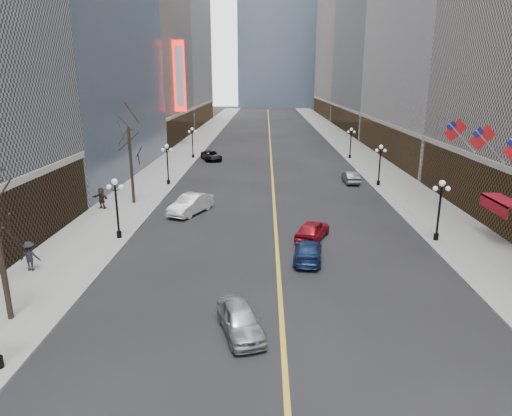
{
  "coord_description": "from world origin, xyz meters",
  "views": [
    {
      "loc": [
        -0.86,
        -2.08,
        11.65
      ],
      "look_at": [
        -1.27,
        17.55,
        6.06
      ],
      "focal_mm": 32.0,
      "sensor_mm": 36.0,
      "label": 1
    }
  ],
  "objects_px": {
    "streetlamp_east_2": "(380,161)",
    "car_sb_mid": "(312,230)",
    "streetlamp_east_3": "(351,140)",
    "streetlamp_west_3": "(192,139)",
    "streetlamp_west_1": "(116,202)",
    "car_nb_far": "(211,156)",
    "car_nb_mid": "(191,204)",
    "streetlamp_west_2": "(167,160)",
    "car_nb_near": "(240,319)",
    "car_sb_near": "(308,251)",
    "streetlamp_east_1": "(440,204)",
    "car_sb_far": "(351,177)"
  },
  "relations": [
    {
      "from": "streetlamp_west_3",
      "to": "streetlamp_west_2",
      "type": "bearing_deg",
      "value": -90.0
    },
    {
      "from": "car_sb_mid",
      "to": "car_nb_far",
      "type": "bearing_deg",
      "value": -48.24
    },
    {
      "from": "car_nb_near",
      "to": "car_nb_mid",
      "type": "bearing_deg",
      "value": 87.98
    },
    {
      "from": "streetlamp_west_3",
      "to": "car_nb_far",
      "type": "relative_size",
      "value": 0.9
    },
    {
      "from": "streetlamp_east_2",
      "to": "car_nb_mid",
      "type": "relative_size",
      "value": 0.87
    },
    {
      "from": "streetlamp_west_2",
      "to": "car_nb_far",
      "type": "distance_m",
      "value": 17.0
    },
    {
      "from": "streetlamp_east_1",
      "to": "car_sb_far",
      "type": "relative_size",
      "value": 1.08
    },
    {
      "from": "car_sb_near",
      "to": "car_sb_mid",
      "type": "relative_size",
      "value": 1.05
    },
    {
      "from": "streetlamp_east_3",
      "to": "car_sb_far",
      "type": "relative_size",
      "value": 1.08
    },
    {
      "from": "car_nb_near",
      "to": "car_nb_far",
      "type": "xyz_separation_m",
      "value": [
        -6.85,
        47.48,
        -0.02
      ]
    },
    {
      "from": "streetlamp_east_2",
      "to": "car_nb_mid",
      "type": "bearing_deg",
      "value": -150.28
    },
    {
      "from": "streetlamp_east_1",
      "to": "car_sb_mid",
      "type": "height_order",
      "value": "streetlamp_east_1"
    },
    {
      "from": "streetlamp_west_3",
      "to": "car_sb_far",
      "type": "distance_m",
      "value": 26.49
    },
    {
      "from": "streetlamp_east_3",
      "to": "car_nb_near",
      "type": "xyz_separation_m",
      "value": [
        -13.8,
        -48.89,
        -2.19
      ]
    },
    {
      "from": "streetlamp_west_2",
      "to": "streetlamp_west_1",
      "type": "bearing_deg",
      "value": -90.0
    },
    {
      "from": "streetlamp_east_3",
      "to": "car_nb_near",
      "type": "height_order",
      "value": "streetlamp_east_3"
    },
    {
      "from": "streetlamp_west_2",
      "to": "car_nb_near",
      "type": "distance_m",
      "value": 32.48
    },
    {
      "from": "streetlamp_east_2",
      "to": "streetlamp_west_3",
      "type": "bearing_deg",
      "value": 142.67
    },
    {
      "from": "streetlamp_east_1",
      "to": "streetlamp_west_2",
      "type": "bearing_deg",
      "value": 142.67
    },
    {
      "from": "streetlamp_east_3",
      "to": "car_nb_far",
      "type": "bearing_deg",
      "value": -176.1
    },
    {
      "from": "car_sb_near",
      "to": "streetlamp_east_1",
      "type": "bearing_deg",
      "value": -152.42
    },
    {
      "from": "streetlamp_west_2",
      "to": "car_sb_mid",
      "type": "distance_m",
      "value": 22.91
    },
    {
      "from": "streetlamp_east_3",
      "to": "streetlamp_west_2",
      "type": "bearing_deg",
      "value": -142.67
    },
    {
      "from": "streetlamp_east_1",
      "to": "streetlamp_east_3",
      "type": "distance_m",
      "value": 36.0
    },
    {
      "from": "streetlamp_east_2",
      "to": "car_sb_mid",
      "type": "xyz_separation_m",
      "value": [
        -9.1,
        -17.61,
        -2.17
      ]
    },
    {
      "from": "car_nb_far",
      "to": "car_sb_near",
      "type": "distance_m",
      "value": 39.83
    },
    {
      "from": "streetlamp_east_2",
      "to": "car_sb_far",
      "type": "height_order",
      "value": "streetlamp_east_2"
    },
    {
      "from": "streetlamp_east_2",
      "to": "car_sb_near",
      "type": "xyz_separation_m",
      "value": [
        -9.8,
        -21.73,
        -2.25
      ]
    },
    {
      "from": "streetlamp_east_2",
      "to": "car_sb_far",
      "type": "bearing_deg",
      "value": 148.0
    },
    {
      "from": "streetlamp_west_3",
      "to": "car_sb_mid",
      "type": "distance_m",
      "value": 38.51
    },
    {
      "from": "car_sb_mid",
      "to": "streetlamp_east_3",
      "type": "bearing_deg",
      "value": -81.23
    },
    {
      "from": "streetlamp_west_2",
      "to": "car_sb_far",
      "type": "relative_size",
      "value": 1.08
    },
    {
      "from": "streetlamp_west_1",
      "to": "car_sb_mid",
      "type": "distance_m",
      "value": 14.67
    },
    {
      "from": "streetlamp_east_2",
      "to": "car_sb_mid",
      "type": "bearing_deg",
      "value": -117.33
    },
    {
      "from": "car_sb_near",
      "to": "car_sb_far",
      "type": "height_order",
      "value": "car_sb_far"
    },
    {
      "from": "streetlamp_west_1",
      "to": "car_nb_far",
      "type": "height_order",
      "value": "streetlamp_west_1"
    },
    {
      "from": "streetlamp_east_3",
      "to": "streetlamp_west_3",
      "type": "relative_size",
      "value": 1.0
    },
    {
      "from": "streetlamp_east_1",
      "to": "car_nb_mid",
      "type": "xyz_separation_m",
      "value": [
        -19.31,
        6.98,
        -2.05
      ]
    },
    {
      "from": "streetlamp_west_1",
      "to": "car_nb_near",
      "type": "distance_m",
      "value": 16.34
    },
    {
      "from": "streetlamp_east_1",
      "to": "streetlamp_west_2",
      "type": "relative_size",
      "value": 1.0
    },
    {
      "from": "streetlamp_west_2",
      "to": "streetlamp_west_3",
      "type": "relative_size",
      "value": 1.0
    },
    {
      "from": "streetlamp_east_2",
      "to": "streetlamp_west_3",
      "type": "distance_m",
      "value": 29.68
    },
    {
      "from": "streetlamp_west_2",
      "to": "car_sb_near",
      "type": "bearing_deg",
      "value": -57.58
    },
    {
      "from": "streetlamp_east_2",
      "to": "car_nb_far",
      "type": "xyz_separation_m",
      "value": [
        -20.65,
        16.59,
        -2.2
      ]
    },
    {
      "from": "streetlamp_east_2",
      "to": "car_sb_near",
      "type": "bearing_deg",
      "value": -114.27
    },
    {
      "from": "streetlamp_east_1",
      "to": "car_nb_mid",
      "type": "height_order",
      "value": "streetlamp_east_1"
    },
    {
      "from": "streetlamp_east_1",
      "to": "streetlamp_east_2",
      "type": "relative_size",
      "value": 1.0
    },
    {
      "from": "streetlamp_east_3",
      "to": "streetlamp_west_3",
      "type": "bearing_deg",
      "value": 180.0
    },
    {
      "from": "car_nb_mid",
      "to": "car_sb_mid",
      "type": "distance_m",
      "value": 12.15
    },
    {
      "from": "streetlamp_west_1",
      "to": "car_nb_far",
      "type": "xyz_separation_m",
      "value": [
        2.95,
        34.59,
        -2.2
      ]
    }
  ]
}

